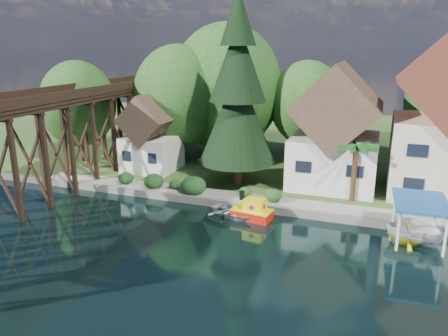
{
  "coord_description": "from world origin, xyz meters",
  "views": [
    {
      "loc": [
        10.6,
        -23.8,
        13.05
      ],
      "look_at": [
        -0.11,
        6.0,
        3.99
      ],
      "focal_mm": 35.0,
      "sensor_mm": 36.0,
      "label": 1
    }
  ],
  "objects": [
    {
      "name": "shed",
      "position": [
        -11.0,
        14.5,
        3.83
      ],
      "size": [
        5.09,
        5.4,
        7.85
      ],
      "color": "white",
      "rests_on": "bank"
    },
    {
      "name": "boat_yellow",
      "position": [
        13.16,
        5.76,
        0.71
      ],
      "size": [
        2.78,
        2.43,
        1.42
      ],
      "primitive_type": "imported",
      "rotation": [
        0.0,
        0.0,
        1.53
      ],
      "color": "yellow",
      "rests_on": "ground"
    },
    {
      "name": "tugboat",
      "position": [
        2.09,
        6.39,
        0.66
      ],
      "size": [
        3.21,
        2.04,
        2.19
      ],
      "color": "red",
      "rests_on": "ground"
    },
    {
      "name": "boat_white_a",
      "position": [
        0.46,
        6.44,
        0.43
      ],
      "size": [
        4.99,
        4.46,
        0.85
      ],
      "primitive_type": "imported",
      "rotation": [
        0.0,
        0.0,
        1.11
      ],
      "color": "silver",
      "rests_on": "ground"
    },
    {
      "name": "ground",
      "position": [
        0.0,
        0.0,
        0.0
      ],
      "size": [
        140.0,
        140.0,
        0.0
      ],
      "primitive_type": "plane",
      "color": "black",
      "rests_on": "ground"
    },
    {
      "name": "house_center",
      "position": [
        16.0,
        16.5,
        6.42
      ],
      "size": [
        8.65,
        9.18,
        13.89
      ],
      "color": "beige",
      "rests_on": "bank"
    },
    {
      "name": "trestle_bridge",
      "position": [
        -16.0,
        5.17,
        5.35
      ],
      "size": [
        4.12,
        44.18,
        9.3
      ],
      "color": "black",
      "rests_on": "ground"
    },
    {
      "name": "bg_trees",
      "position": [
        1.0,
        21.25,
        7.29
      ],
      "size": [
        49.9,
        13.3,
        10.57
      ],
      "color": "#382314",
      "rests_on": "bank"
    },
    {
      "name": "seawall",
      "position": [
        4.0,
        8.0,
        0.31
      ],
      "size": [
        60.0,
        0.4,
        0.62
      ],
      "primitive_type": "cube",
      "color": "slate",
      "rests_on": "ground"
    },
    {
      "name": "bank",
      "position": [
        0.0,
        34.0,
        0.25
      ],
      "size": [
        140.0,
        52.0,
        0.5
      ],
      "primitive_type": "cube",
      "color": "#2D441B",
      "rests_on": "ground"
    },
    {
      "name": "boat_canopy",
      "position": [
        13.67,
        5.94,
        1.34
      ],
      "size": [
        3.95,
        4.94,
        3.11
      ],
      "color": "silver",
      "rests_on": "ground"
    },
    {
      "name": "shrubs",
      "position": [
        -4.6,
        9.26,
        1.23
      ],
      "size": [
        15.76,
        2.47,
        1.7
      ],
      "color": "#1C4418",
      "rests_on": "bank"
    },
    {
      "name": "house_left",
      "position": [
        7.0,
        16.0,
        5.14
      ],
      "size": [
        7.64,
        8.64,
        11.02
      ],
      "color": "white",
      "rests_on": "bank"
    },
    {
      "name": "palm_tree",
      "position": [
        9.06,
        11.89,
        4.91
      ],
      "size": [
        4.57,
        4.57,
        5.05
      ],
      "color": "#382314",
      "rests_on": "bank"
    },
    {
      "name": "conifer",
      "position": [
        -1.35,
        12.99,
        8.73
      ],
      "size": [
        6.94,
        6.94,
        17.09
      ],
      "color": "#382314",
      "rests_on": "bank"
    },
    {
      "name": "promenade",
      "position": [
        6.0,
        9.3,
        0.53
      ],
      "size": [
        50.0,
        2.6,
        0.06
      ],
      "primitive_type": "cube",
      "color": "gray",
      "rests_on": "bank"
    }
  ]
}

